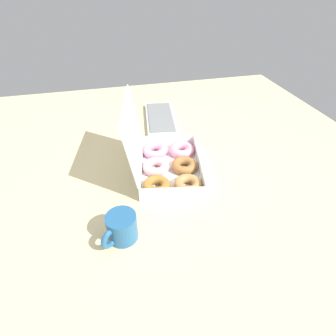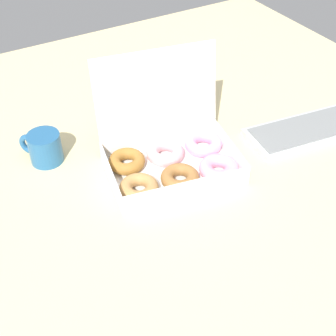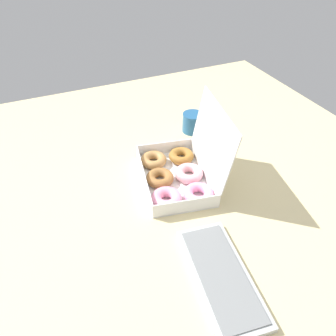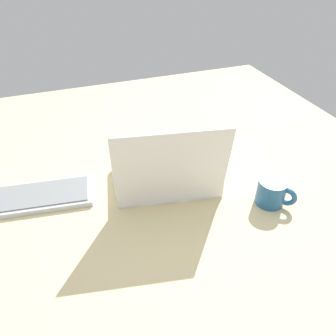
{
  "view_description": "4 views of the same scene",
  "coord_description": "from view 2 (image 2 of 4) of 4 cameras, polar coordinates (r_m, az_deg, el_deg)",
  "views": [
    {
      "loc": [
        -79.56,
        20.41,
        62.84
      ],
      "look_at": [
        -5.62,
        2.48,
        3.63
      ],
      "focal_mm": 28.0,
      "sensor_mm": 36.0,
      "label": 1
    },
    {
      "loc": [
        -50.35,
        -79.0,
        81.2
      ],
      "look_at": [
        -5.41,
        -1.51,
        3.97
      ],
      "focal_mm": 50.0,
      "sensor_mm": 36.0,
      "label": 2
    },
    {
      "loc": [
        78.4,
        -37.18,
        78.8
      ],
      "look_at": [
        -3.98,
        -1.15,
        5.36
      ],
      "focal_mm": 35.0,
      "sensor_mm": 36.0,
      "label": 3
    },
    {
      "loc": [
        26.02,
        82.65,
        70.28
      ],
      "look_at": [
        -3.6,
        0.53,
        5.11
      ],
      "focal_mm": 35.0,
      "sensor_mm": 36.0,
      "label": 4
    }
  ],
  "objects": [
    {
      "name": "ground_plane",
      "position": [
        1.25,
        1.81,
        -0.52
      ],
      "size": [
        180.0,
        180.0,
        2.0
      ],
      "primitive_type": "cube",
      "color": "beige"
    },
    {
      "name": "donut_box",
      "position": [
        1.22,
        0.54,
        1.31
      ],
      "size": [
        37.74,
        32.17,
        27.82
      ],
      "color": "white",
      "rests_on": "ground_plane"
    },
    {
      "name": "keyboard",
      "position": [
        1.41,
        16.32,
        4.33
      ],
      "size": [
        35.68,
        18.67,
        2.2
      ],
      "color": "silver",
      "rests_on": "ground_plane"
    },
    {
      "name": "coffee_mug",
      "position": [
        1.29,
        -14.89,
        2.46
      ],
      "size": [
        10.1,
        10.79,
        8.44
      ],
      "color": "#255D8E",
      "rests_on": "ground_plane"
    }
  ]
}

